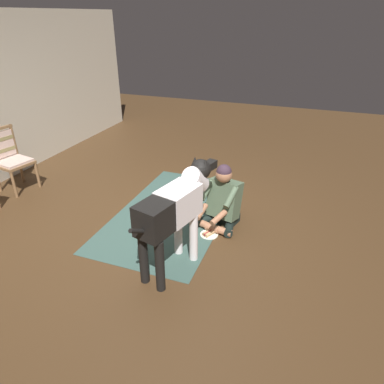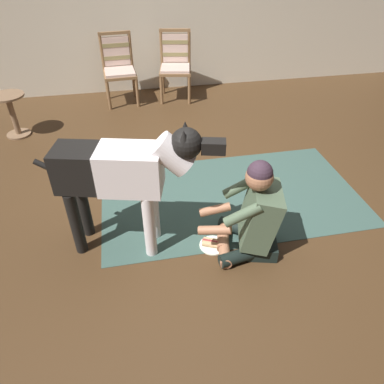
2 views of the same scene
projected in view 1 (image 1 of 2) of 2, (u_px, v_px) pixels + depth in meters
The scene contains 6 objects.
ground_plane at pixel (165, 223), 4.65m from camera, with size 14.51×14.51×0.00m, color #432D19.
area_rug at pixel (173, 213), 4.89m from camera, with size 2.57×1.45×0.01m, color #355048.
dining_chair_right_of_pair at pixel (9, 156), 5.35m from camera, with size 0.54×0.54×0.98m.
person_sitting_on_floor at pixel (222, 201), 4.47m from camera, with size 0.71×0.58×0.86m.
large_dog at pixel (175, 208), 3.56m from camera, with size 1.40×0.50×1.13m.
hot_dog_on_plate at pixel (209, 233), 4.39m from camera, with size 0.23×0.23×0.06m.
Camera 1 is at (-3.57, -1.70, 2.51)m, focal length 32.27 mm.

